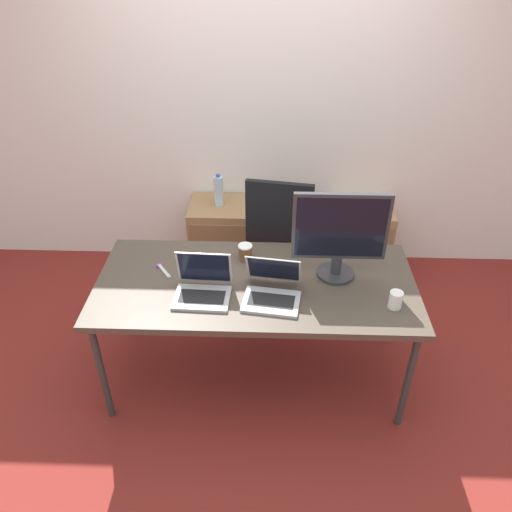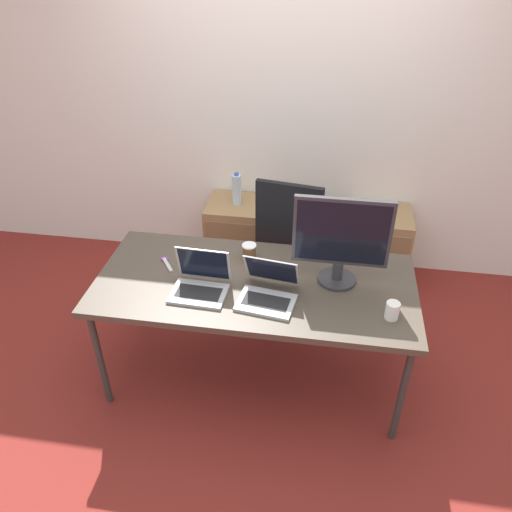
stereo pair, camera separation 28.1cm
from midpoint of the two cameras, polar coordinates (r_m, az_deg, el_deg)
ground_plane at (r=3.37m, az=-2.47°, el=-13.29°), size 14.00×14.00×0.00m
wall_back at (r=3.88m, az=-1.41°, el=16.44°), size 10.00×0.05×2.60m
desk at (r=2.89m, az=-2.81°, el=-3.78°), size 1.83×0.84×0.75m
office_chair at (r=3.66m, az=0.72°, el=-0.04°), size 0.56×0.59×1.11m
cabinet_left at (r=4.11m, az=-6.01°, el=2.00°), size 0.47×0.43×0.61m
cabinet_right at (r=4.11m, az=9.67°, el=1.69°), size 0.47×0.43×0.61m
water_bottle at (r=3.90m, az=-6.38°, el=7.36°), size 0.07×0.07×0.26m
laptop_left at (r=2.72m, az=-1.11°, el=-4.06°), size 0.33×0.35×0.22m
laptop_right at (r=2.77m, az=-9.01°, el=-3.68°), size 0.31×0.27×0.23m
monitor at (r=2.77m, az=6.71°, el=2.38°), size 0.53×0.22×0.53m
coffee_cup_white at (r=2.72m, az=12.85°, el=-5.01°), size 0.07×0.07×0.10m
coffee_cup_brown at (r=3.02m, az=-3.89°, el=0.36°), size 0.09×0.09×0.10m
scissors at (r=3.03m, az=-13.27°, el=-1.56°), size 0.12×0.15×0.01m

